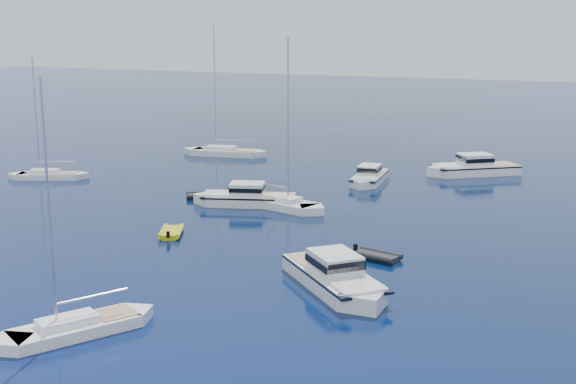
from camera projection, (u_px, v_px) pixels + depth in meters
ground at (102, 329)px, 39.40m from camera, size 400.00×400.00×0.00m
motor_cruiser_right at (336, 289)px, 45.43m from camera, size 9.86×9.58×2.76m
motor_cruiser_centre at (245, 205)px, 66.81m from camera, size 10.02×5.90×2.52m
motor_cruiser_distant at (472, 175)px, 80.44m from camera, size 10.46×9.18×2.81m
motor_cruiser_horizon at (369, 183)px, 76.29m from camera, size 3.62×8.84×2.25m
sailboat_fore at (75, 334)px, 38.71m from camera, size 6.43×9.19×13.46m
sailboat_mid_l at (49, 179)px, 78.35m from camera, size 8.79×5.80×12.75m
sailboat_centre at (279, 207)px, 65.84m from camera, size 10.52×5.10×14.97m
sailboat_far_l at (225, 155)px, 92.37m from camera, size 11.39×4.77×16.25m
tender_yellow at (171, 235)px, 57.14m from camera, size 3.26×3.96×0.95m
tender_grey_near at (376, 259)px, 51.23m from camera, size 3.69×2.57×0.95m
tender_grey_far at (206, 198)px, 69.60m from camera, size 4.25×3.75×0.95m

